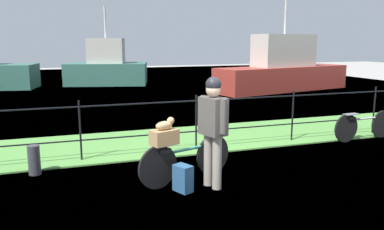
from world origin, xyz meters
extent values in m
plane|color=#9E9993|center=(0.00, 0.00, 0.00)|extent=(60.00, 60.00, 0.00)
cube|color=#569342|center=(0.00, 3.13, 0.01)|extent=(27.00, 2.40, 0.03)
plane|color=slate|center=(0.00, 13.03, 0.00)|extent=(30.00, 30.00, 0.00)
cylinder|color=black|center=(-2.25, 2.26, 0.57)|extent=(0.04, 0.04, 1.14)
cylinder|color=black|center=(0.00, 2.26, 0.57)|extent=(0.04, 0.04, 1.14)
cylinder|color=black|center=(2.25, 2.26, 0.57)|extent=(0.04, 0.04, 1.14)
cylinder|color=black|center=(4.50, 2.26, 0.57)|extent=(0.04, 0.04, 1.14)
cylinder|color=black|center=(0.00, 2.26, 0.40)|extent=(18.00, 0.03, 0.03)
cylinder|color=black|center=(0.00, 2.26, 1.02)|extent=(18.00, 0.03, 0.03)
cylinder|color=black|center=(-0.21, 0.83, 0.33)|extent=(0.64, 0.26, 0.67)
cylinder|color=black|center=(-1.24, 0.48, 0.33)|extent=(0.64, 0.26, 0.67)
cylinder|color=#337F70|center=(-0.72, 0.65, 0.52)|extent=(0.81, 0.31, 0.04)
cube|color=black|center=(-1.12, 0.52, 0.57)|extent=(0.22, 0.15, 0.06)
cube|color=slate|center=(-1.12, 0.52, 0.66)|extent=(0.39, 0.27, 0.02)
cube|color=#A87F51|center=(-1.12, 0.52, 0.78)|extent=(0.46, 0.36, 0.23)
ellipsoid|color=tan|center=(-1.12, 0.52, 0.96)|extent=(0.31, 0.22, 0.13)
sphere|color=tan|center=(-1.01, 0.56, 1.01)|extent=(0.11, 0.11, 0.11)
cylinder|color=gray|center=(-0.47, 0.37, 0.41)|extent=(0.14, 0.14, 0.82)
cylinder|color=gray|center=(-0.40, 0.18, 0.41)|extent=(0.14, 0.14, 0.82)
cube|color=#4C4742|center=(-0.44, 0.28, 1.10)|extent=(0.38, 0.46, 0.56)
cylinder|color=#4C4742|center=(-0.51, 0.48, 1.13)|extent=(0.10, 0.10, 0.50)
cylinder|color=#4C4742|center=(-0.37, 0.07, 1.13)|extent=(0.10, 0.10, 0.50)
sphere|color=tan|center=(-0.44, 0.28, 1.49)|extent=(0.22, 0.22, 0.22)
sphere|color=black|center=(-0.44, 0.28, 1.57)|extent=(0.23, 0.23, 0.23)
cube|color=#28517A|center=(-0.92, 0.25, 0.20)|extent=(0.28, 0.33, 0.40)
cylinder|color=#38383D|center=(-3.03, 1.76, 0.25)|extent=(0.20, 0.20, 0.50)
cylinder|color=black|center=(4.43, 1.90, 0.31)|extent=(0.63, 0.10, 0.63)
cylinder|color=black|center=(3.33, 1.81, 0.31)|extent=(0.63, 0.10, 0.63)
cylinder|color=#BCB7B2|center=(3.88, 1.86, 0.49)|extent=(0.86, 0.12, 0.04)
cube|color=black|center=(3.45, 1.82, 0.53)|extent=(0.21, 0.11, 0.06)
cube|color=slate|center=(3.45, 1.82, 0.62)|extent=(0.37, 0.19, 0.02)
cube|color=#336656|center=(-0.21, 15.45, 0.55)|extent=(4.44, 3.15, 1.10)
cube|color=#B7B2A8|center=(-0.21, 15.45, 1.72)|extent=(2.10, 1.94, 1.25)
cylinder|color=#B2B2B2|center=(-0.21, 15.45, 3.15)|extent=(0.10, 0.10, 1.60)
cube|color=#9E3328|center=(7.01, 10.32, 0.54)|extent=(6.90, 3.09, 1.08)
cube|color=#B7B2A8|center=(7.01, 10.32, 1.79)|extent=(3.13, 1.78, 1.42)
cylinder|color=#B2B2B2|center=(7.01, 10.32, 3.30)|extent=(0.10, 0.10, 1.60)
camera|label=1|loc=(-2.55, -4.94, 2.18)|focal=36.29mm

